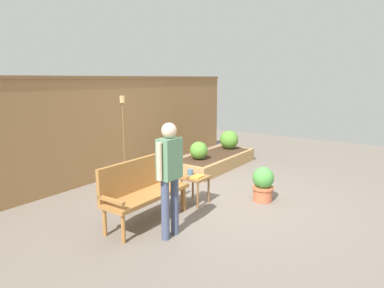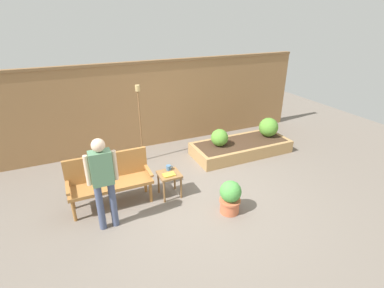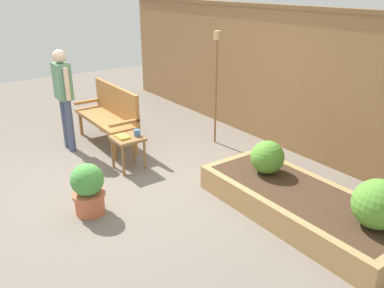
% 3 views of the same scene
% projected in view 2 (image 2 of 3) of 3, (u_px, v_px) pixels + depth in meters
% --- Properties ---
extents(ground_plane, '(14.00, 14.00, 0.00)m').
position_uv_depth(ground_plane, '(194.00, 196.00, 5.53)').
color(ground_plane, '#70665B').
extents(fence_back, '(8.40, 0.14, 2.16)m').
position_uv_depth(fence_back, '(150.00, 104.00, 7.23)').
color(fence_back, olive).
rests_on(fence_back, ground_plane).
extents(garden_bench, '(1.44, 0.48, 0.94)m').
position_uv_depth(garden_bench, '(109.00, 176.00, 5.13)').
color(garden_bench, '#A87038').
rests_on(garden_bench, ground_plane).
extents(side_table, '(0.40, 0.40, 0.48)m').
position_uv_depth(side_table, '(169.00, 177.00, 5.38)').
color(side_table, olive).
rests_on(side_table, ground_plane).
extents(cup_on_table, '(0.13, 0.09, 0.09)m').
position_uv_depth(cup_on_table, '(169.00, 168.00, 5.45)').
color(cup_on_table, teal).
rests_on(cup_on_table, side_table).
extents(book_on_table, '(0.22, 0.15, 0.03)m').
position_uv_depth(book_on_table, '(169.00, 175.00, 5.28)').
color(book_on_table, gold).
rests_on(book_on_table, side_table).
extents(potted_boxwood, '(0.37, 0.37, 0.61)m').
position_uv_depth(potted_boxwood, '(230.00, 197.00, 4.96)').
color(potted_boxwood, '#C66642').
rests_on(potted_boxwood, ground_plane).
extents(raised_planter_bed, '(2.40, 1.00, 0.30)m').
position_uv_depth(raised_planter_bed, '(241.00, 148.00, 7.14)').
color(raised_planter_bed, '#AD8451').
rests_on(raised_planter_bed, ground_plane).
extents(shrub_near_bench, '(0.41, 0.41, 0.41)m').
position_uv_depth(shrub_near_bench, '(220.00, 138.00, 6.82)').
color(shrub_near_bench, brown).
rests_on(shrub_near_bench, raised_planter_bed).
extents(shrub_far_corner, '(0.48, 0.48, 0.48)m').
position_uv_depth(shrub_far_corner, '(269.00, 127.00, 7.33)').
color(shrub_far_corner, brown).
rests_on(shrub_far_corner, raised_planter_bed).
extents(tiki_torch, '(0.10, 0.10, 1.79)m').
position_uv_depth(tiki_torch, '(139.00, 111.00, 6.36)').
color(tiki_torch, brown).
rests_on(tiki_torch, ground_plane).
extents(person_by_bench, '(0.47, 0.20, 1.56)m').
position_uv_depth(person_by_bench, '(103.00, 177.00, 4.36)').
color(person_by_bench, '#475170').
rests_on(person_by_bench, ground_plane).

